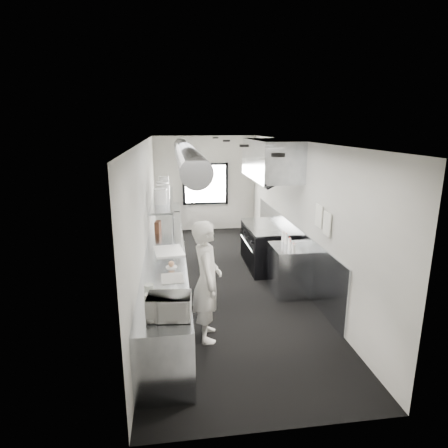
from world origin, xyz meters
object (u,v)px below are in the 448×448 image
object	(u,v)px
bottle_station	(289,269)
plate_stack_b	(163,193)
squeeze_bottle_b	(290,246)
prep_counter	(166,272)
deli_tub_a	(150,298)
plate_stack_a	(160,196)
squeeze_bottle_e	(283,237)
range	(265,246)
knife_block	(158,227)
pass_shelf	(163,199)
cutting_board	(169,251)
small_plate	(171,267)
plate_stack_d	(164,184)
deli_tub_b	(149,288)
squeeze_bottle_c	(289,243)
squeeze_bottle_a	(294,248)
exhaust_hood	(270,159)
far_work_table	(167,223)
squeeze_bottle_d	(286,239)
plate_stack_c	(162,189)
line_cook	(207,281)

from	to	relation	value
bottle_station	plate_stack_b	world-z (taller)	plate_stack_b
squeeze_bottle_b	prep_counter	bearing A→B (deg)	170.09
deli_tub_a	plate_stack_a	world-z (taller)	plate_stack_a
squeeze_bottle_e	prep_counter	bearing A→B (deg)	-176.78
range	knife_block	size ratio (longest dim) A/B	6.69
pass_shelf	cutting_board	bearing A→B (deg)	-86.42
small_plate	plate_stack_d	bearing A→B (deg)	92.32
deli_tub_b	cutting_board	distance (m)	1.68
deli_tub_b	knife_block	world-z (taller)	knife_block
small_plate	cutting_board	size ratio (longest dim) A/B	0.28
plate_stack_b	squeeze_bottle_c	size ratio (longest dim) A/B	1.90
prep_counter	plate_stack_a	xyz separation A→B (m)	(-0.07, 0.83, 1.27)
small_plate	range	bearing A→B (deg)	46.14
cutting_board	squeeze_bottle_a	xyz separation A→B (m)	(2.19, -0.38, 0.07)
plate_stack_d	exhaust_hood	bearing A→B (deg)	-25.82
range	far_work_table	world-z (taller)	range
bottle_station	cutting_board	xyz separation A→B (m)	(-2.24, 0.04, 0.46)
squeeze_bottle_a	squeeze_bottle_d	world-z (taller)	squeeze_bottle_d
deli_tub_a	knife_block	world-z (taller)	knife_block
range	plate_stack_d	xyz separation A→B (m)	(-2.21, 1.10, 1.28)
deli_tub_b	cutting_board	bearing A→B (deg)	81.08
exhaust_hood	squeeze_bottle_a	distance (m)	2.24
range	knife_block	xyz separation A→B (m)	(-2.35, -0.06, 0.55)
far_work_table	plate_stack_c	world-z (taller)	plate_stack_c
range	plate_stack_a	size ratio (longest dim) A/B	5.21
line_cook	squeeze_bottle_b	xyz separation A→B (m)	(1.62, 1.20, 0.08)
pass_shelf	line_cook	bearing A→B (deg)	-78.01
far_work_table	line_cook	distance (m)	5.34
squeeze_bottle_c	knife_block	bearing A→B (deg)	150.49
exhaust_hood	bottle_station	distance (m)	2.39
prep_counter	line_cook	world-z (taller)	line_cook
knife_block	plate_stack_a	world-z (taller)	plate_stack_a
line_cook	plate_stack_c	xyz separation A→B (m)	(-0.67, 3.18, 0.83)
deli_tub_a	plate_stack_a	xyz separation A→B (m)	(0.10, 2.97, 0.77)
range	plate_stack_b	distance (m)	2.55
prep_counter	plate_stack_b	world-z (taller)	plate_stack_b
squeeze_bottle_e	plate_stack_c	bearing A→B (deg)	147.64
plate_stack_d	squeeze_bottle_d	distance (m)	3.35
exhaust_hood	plate_stack_a	xyz separation A→B (m)	(-2.32, -0.37, -0.67)
far_work_table	squeeze_bottle_b	distance (m)	4.69
line_cook	far_work_table	bearing A→B (deg)	7.84
pass_shelf	plate_stack_a	world-z (taller)	plate_stack_a
small_plate	deli_tub_a	bearing A→B (deg)	-103.37
squeeze_bottle_b	squeeze_bottle_e	size ratio (longest dim) A/B	0.84
line_cook	squeeze_bottle_c	size ratio (longest dim) A/B	10.08
plate_stack_a	squeeze_bottle_b	world-z (taller)	plate_stack_a
exhaust_hood	range	world-z (taller)	exhaust_hood
exhaust_hood	plate_stack_a	size ratio (longest dim) A/B	7.16
exhaust_hood	small_plate	size ratio (longest dim) A/B	11.76
cutting_board	plate_stack_a	distance (m)	1.29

